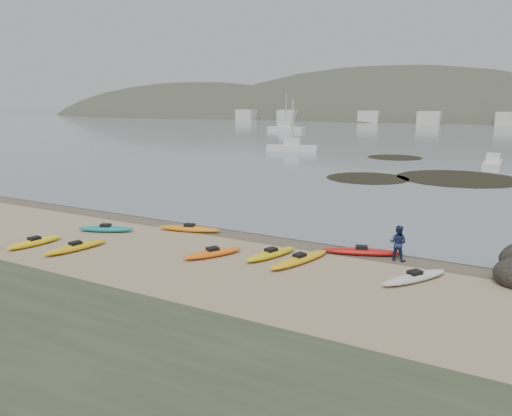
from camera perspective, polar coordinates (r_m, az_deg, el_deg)
The scene contains 6 objects.
ground at distance 27.69m, azimuth 0.00°, elevation -3.04°, with size 600.00×600.00×0.00m, color tan.
wet_sand at distance 27.43m, azimuth -0.31°, elevation -3.17°, with size 60.00×60.00×0.00m, color brown.
kayaks at distance 24.65m, azimuth -4.50°, elevation -4.58°, with size 19.85×9.12×0.34m.
person_east at distance 23.93m, azimuth 15.91°, elevation -3.87°, with size 0.82×0.64×1.68m, color navy.
kelp_mats at distance 53.80m, azimuth 18.30°, elevation 3.81°, with size 18.96×26.49×0.04m.
moored_boats at distance 99.33m, azimuth 24.92°, elevation 7.17°, with size 106.18×90.81×1.26m.
Camera 1 is at (13.09, -23.29, 7.25)m, focal length 35.00 mm.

